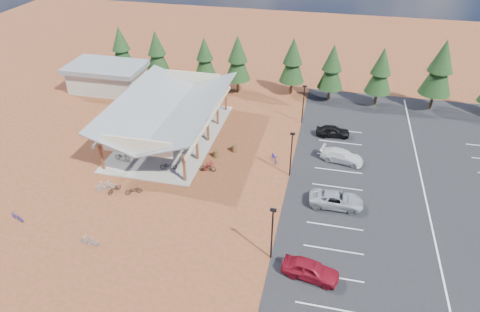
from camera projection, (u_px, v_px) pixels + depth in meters
ground at (239, 180)px, 44.40m from camera, size 140.00×140.00×0.00m
asphalt_lot at (423, 187)px, 43.35m from camera, size 27.00×44.00×0.04m
concrete_pad at (172, 136)px, 51.99m from camera, size 10.60×18.60×0.10m
bike_pavilion at (169, 108)px, 49.95m from camera, size 11.65×19.40×4.97m
outbuilding at (107, 77)px, 62.58m from camera, size 11.00×7.00×3.90m
lamp_post_0 at (272, 230)px, 33.65m from camera, size 0.50×0.25×5.14m
lamp_post_1 at (291, 152)px, 43.48m from camera, size 0.50×0.25×5.14m
lamp_post_2 at (303, 102)px, 53.32m from camera, size 0.50×0.25×5.14m
trash_bin_0 at (216, 154)px, 47.86m from camera, size 0.60×0.60×0.90m
trash_bin_1 at (234, 148)px, 48.83m from camera, size 0.60×0.60×0.90m
pine_0 at (121, 47)px, 64.84m from camera, size 3.48×3.48×8.11m
pine_1 at (157, 52)px, 63.20m from camera, size 3.46×3.46×8.07m
pine_2 at (205, 57)px, 62.34m from camera, size 3.22×3.22×7.49m
pine_3 at (238, 58)px, 60.13m from camera, size 3.64×3.64×8.47m
pine_4 at (293, 60)px, 59.69m from camera, size 3.57×3.57×8.32m
pine_5 at (332, 67)px, 57.85m from camera, size 3.50×3.50×8.16m
pine_6 at (381, 71)px, 56.66m from camera, size 3.50×3.50×8.16m
pine_7 at (440, 68)px, 55.07m from camera, size 4.14×4.14×9.65m
bike_0 at (122, 156)px, 47.19m from camera, size 1.75×0.62×0.92m
bike_1 at (152, 137)px, 50.60m from camera, size 1.71×0.85×0.99m
bike_2 at (159, 124)px, 53.55m from camera, size 1.62×0.60×0.84m
bike_3 at (163, 110)px, 56.68m from camera, size 1.88×0.85×1.09m
bike_4 at (168, 166)px, 45.65m from camera, size 1.86×1.05×0.93m
bike_5 at (187, 148)px, 48.70m from camera, size 1.56×0.56×0.92m
bike_6 at (198, 133)px, 51.55m from camera, size 1.97×0.87×1.00m
bike_7 at (195, 114)px, 55.52m from camera, size 1.91×1.11×1.11m
bike_8 at (115, 189)px, 42.42m from camera, size 1.10×1.69×0.84m
bike_9 at (105, 186)px, 42.64m from camera, size 1.85×1.42×1.12m
bike_10 at (17, 217)px, 38.88m from camera, size 1.71×1.02×0.85m
bike_12 at (133, 190)px, 42.20m from camera, size 1.71×1.38×0.87m
bike_13 at (90, 241)px, 36.12m from camera, size 1.78×0.51×1.07m
bike_14 at (274, 157)px, 47.15m from camera, size 1.36×1.98×0.99m
bike_15 at (209, 165)px, 45.89m from camera, size 1.03×1.68×0.98m
bike_16 at (208, 168)px, 45.47m from camera, size 1.87×0.88×0.94m
car_0 at (311, 270)px, 33.10m from camera, size 4.71×2.54×1.52m
car_2 at (336, 200)px, 40.46m from camera, size 5.17×2.49×1.42m
car_3 at (342, 156)px, 46.95m from camera, size 4.98×2.83×1.36m
car_4 at (333, 131)px, 51.64m from camera, size 4.14×2.00×1.36m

